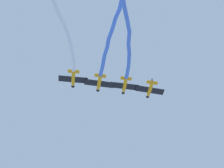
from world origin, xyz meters
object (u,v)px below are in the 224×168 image
at_px(airplane_left_wing, 125,86).
at_px(airplane_slot, 73,79).
at_px(airplane_lead, 150,90).
at_px(airplane_right_wing, 99,83).

height_order(airplane_left_wing, airplane_slot, same).
bearing_deg(airplane_lead, airplane_right_wing, 88.16).
xyz_separation_m(airplane_lead, airplane_slot, (7.45, -18.70, 0.30)).
bearing_deg(airplane_left_wing, airplane_right_wing, 91.05).
bearing_deg(airplane_left_wing, airplane_lead, -88.95).
height_order(airplane_right_wing, airplane_slot, airplane_slot).
height_order(airplane_left_wing, airplane_right_wing, airplane_left_wing).
xyz_separation_m(airplane_lead, airplane_right_wing, (4.97, -12.47, 0.00)).
relative_size(airplane_left_wing, airplane_right_wing, 1.00).
bearing_deg(airplane_right_wing, airplane_lead, -89.77).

